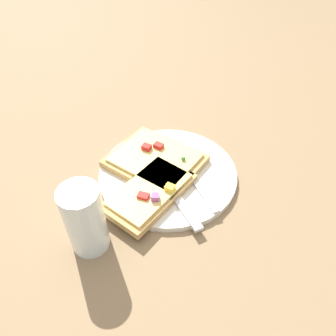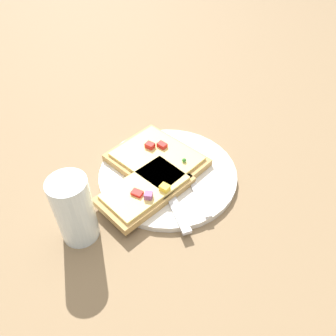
{
  "view_description": "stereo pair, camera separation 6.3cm",
  "coord_description": "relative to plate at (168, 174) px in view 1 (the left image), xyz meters",
  "views": [
    {
      "loc": [
        -0.16,
        -0.42,
        0.46
      ],
      "look_at": [
        0.0,
        0.0,
        0.02
      ],
      "focal_mm": 35.0,
      "sensor_mm": 36.0,
      "label": 1
    },
    {
      "loc": [
        -0.1,
        -0.44,
        0.46
      ],
      "look_at": [
        0.0,
        0.0,
        0.02
      ],
      "focal_mm": 35.0,
      "sensor_mm": 36.0,
      "label": 2
    }
  ],
  "objects": [
    {
      "name": "ground_plane",
      "position": [
        0.0,
        0.0,
        -0.01
      ],
      "size": [
        4.0,
        4.0,
        0.0
      ],
      "primitive_type": "plane",
      "color": "#7F6647"
    },
    {
      "name": "plate",
      "position": [
        0.0,
        0.0,
        0.0
      ],
      "size": [
        0.27,
        0.27,
        0.01
      ],
      "color": "silver",
      "rests_on": "ground"
    },
    {
      "name": "fork",
      "position": [
        0.04,
        -0.0,
        0.01
      ],
      "size": [
        0.03,
        0.22,
        0.01
      ],
      "rotation": [
        0.0,
        0.0,
        7.91
      ],
      "color": "silver",
      "rests_on": "plate"
    },
    {
      "name": "knife",
      "position": [
        -0.01,
        -0.06,
        0.01
      ],
      "size": [
        0.04,
        0.21,
        0.01
      ],
      "rotation": [
        0.0,
        0.0,
        7.97
      ],
      "color": "silver",
      "rests_on": "plate"
    },
    {
      "name": "pizza_slice_main",
      "position": [
        -0.02,
        0.03,
        0.02
      ],
      "size": [
        0.21,
        0.22,
        0.03
      ],
      "rotation": [
        0.0,
        0.0,
        5.31
      ],
      "color": "tan",
      "rests_on": "plate"
    },
    {
      "name": "pizza_slice_corner",
      "position": [
        -0.05,
        -0.05,
        0.02
      ],
      "size": [
        0.19,
        0.17,
        0.03
      ],
      "rotation": [
        0.0,
        0.0,
        3.69
      ],
      "color": "tan",
      "rests_on": "plate"
    },
    {
      "name": "crumb_scatter",
      "position": [
        -0.01,
        0.05,
        0.01
      ],
      "size": [
        0.07,
        0.15,
        0.01
      ],
      "color": "tan",
      "rests_on": "plate"
    },
    {
      "name": "drinking_glass",
      "position": [
        -0.17,
        -0.1,
        0.06
      ],
      "size": [
        0.06,
        0.06,
        0.12
      ],
      "color": "silver",
      "rests_on": "ground"
    }
  ]
}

